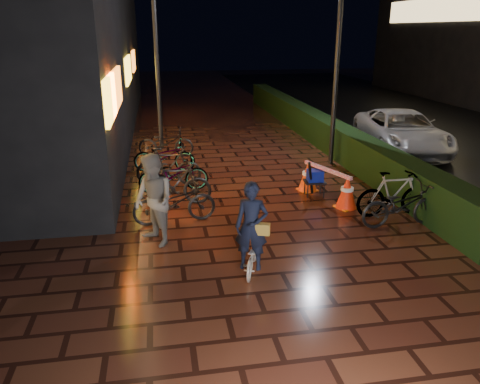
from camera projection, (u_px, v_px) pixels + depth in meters
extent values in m
plane|color=#381911|center=(287.00, 232.00, 9.65)|extent=(80.00, 80.00, 0.00)
cube|color=black|center=(316.00, 127.00, 17.47)|extent=(0.70, 20.00, 1.00)
imported|color=#5E5D60|center=(153.00, 201.00, 8.82)|extent=(1.02, 1.09, 1.79)
imported|color=#B6B7BC|center=(402.00, 131.00, 15.80)|extent=(2.98, 5.17, 1.36)
cube|color=yellow|center=(110.00, 99.00, 9.63)|extent=(0.08, 2.00, 0.90)
cube|color=orange|center=(116.00, 90.00, 11.02)|extent=(0.08, 3.00, 0.90)
cube|color=yellow|center=(128.00, 69.00, 16.60)|extent=(0.08, 2.80, 0.90)
cube|color=orange|center=(134.00, 61.00, 21.25)|extent=(0.08, 2.20, 0.90)
cube|color=#FFD88C|center=(432.00, 10.00, 26.95)|extent=(0.06, 10.00, 1.30)
cylinder|color=black|center=(336.00, 76.00, 13.68)|extent=(0.17, 0.17, 5.33)
cylinder|color=black|center=(158.00, 72.00, 15.57)|extent=(0.15, 0.15, 5.19)
imported|color=silver|center=(252.00, 255.00, 8.00)|extent=(0.75, 1.20, 0.60)
imported|color=black|center=(251.00, 226.00, 7.73)|extent=(0.64, 0.53, 1.52)
cube|color=olive|center=(262.00, 229.00, 7.70)|extent=(0.29, 0.20, 0.19)
cone|color=red|center=(347.00, 192.00, 10.82)|extent=(0.49, 0.49, 0.78)
cone|color=#FF460D|center=(308.00, 176.00, 12.00)|extent=(0.49, 0.49, 0.78)
cube|color=orange|center=(346.00, 207.00, 10.95)|extent=(0.54, 0.54, 0.03)
cube|color=#F6560C|center=(307.00, 190.00, 12.13)|extent=(0.54, 0.54, 0.03)
cube|color=red|center=(327.00, 170.00, 11.30)|extent=(0.66, 1.59, 0.08)
cube|color=black|center=(315.00, 182.00, 11.61)|extent=(0.54, 0.46, 0.04)
cylinder|color=black|center=(308.00, 191.00, 11.50)|extent=(0.03, 0.03, 0.35)
cylinder|color=black|center=(324.00, 191.00, 11.53)|extent=(0.03, 0.03, 0.35)
cylinder|color=black|center=(305.00, 187.00, 11.81)|extent=(0.03, 0.03, 0.35)
cylinder|color=black|center=(321.00, 187.00, 11.85)|extent=(0.03, 0.03, 0.35)
cube|color=#0B1893|center=(315.00, 176.00, 11.55)|extent=(0.40, 0.35, 0.28)
cylinder|color=black|center=(311.00, 178.00, 11.42)|extent=(0.27, 0.34, 0.90)
imported|color=black|center=(164.00, 156.00, 13.58)|extent=(1.84, 0.83, 0.93)
imported|color=black|center=(168.00, 167.00, 12.33)|extent=(1.77, 0.71, 1.04)
imported|color=black|center=(175.00, 184.00, 10.98)|extent=(1.76, 0.65, 1.04)
imported|color=black|center=(173.00, 174.00, 11.89)|extent=(1.82, 0.75, 0.93)
imported|color=black|center=(174.00, 202.00, 9.96)|extent=(1.83, 0.82, 0.93)
imported|color=black|center=(166.00, 143.00, 15.20)|extent=(1.84, 0.82, 0.93)
imported|color=black|center=(394.00, 194.00, 10.31)|extent=(1.72, 0.49, 1.04)
imported|color=black|center=(401.00, 205.00, 9.78)|extent=(1.80, 0.69, 0.93)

